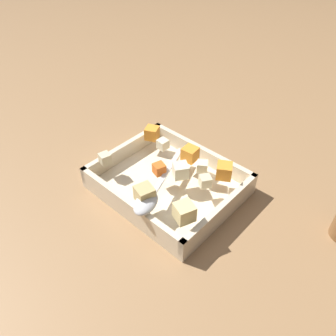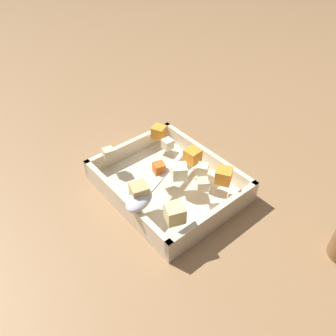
{
  "view_description": "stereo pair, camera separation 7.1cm",
  "coord_description": "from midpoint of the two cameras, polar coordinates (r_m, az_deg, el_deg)",
  "views": [
    {
      "loc": [
        0.35,
        -0.38,
        0.53
      ],
      "look_at": [
        -0.01,
        0.02,
        0.06
      ],
      "focal_mm": 35.67,
      "sensor_mm": 36.0,
      "label": 1
    },
    {
      "loc": [
        0.4,
        -0.33,
        0.53
      ],
      "look_at": [
        -0.01,
        0.02,
        0.06
      ],
      "focal_mm": 35.67,
      "sensor_mm": 36.0,
      "label": 2
    }
  ],
  "objects": [
    {
      "name": "potato_chunk_far_right",
      "position": [
        0.77,
        -3.52,
        4.0
      ],
      "size": [
        0.02,
        0.02,
        0.02
      ],
      "primitive_type": "cube",
      "rotation": [
        0.0,
        0.0,
        1.51
      ],
      "color": "beige",
      "rests_on": "baking_dish"
    },
    {
      "name": "potato_chunk_rim_edge",
      "position": [
        0.71,
        3.06,
        0.15
      ],
      "size": [
        0.03,
        0.03,
        0.02
      ],
      "primitive_type": "cube",
      "rotation": [
        0.0,
        0.0,
        0.6
      ],
      "color": "beige",
      "rests_on": "baking_dish"
    },
    {
      "name": "potato_chunk_heap_side",
      "position": [
        0.69,
        -0.76,
        -0.54
      ],
      "size": [
        0.04,
        0.04,
        0.03
      ],
      "primitive_type": "cube",
      "rotation": [
        0.0,
        0.0,
        0.96
      ],
      "color": "beige",
      "rests_on": "baking_dish"
    },
    {
      "name": "carrot_chunk_under_handle",
      "position": [
        0.69,
        6.73,
        -0.6
      ],
      "size": [
        0.04,
        0.04,
        0.03
      ],
      "primitive_type": "cube",
      "rotation": [
        0.0,
        0.0,
        2.12
      ],
      "color": "orange",
      "rests_on": "baking_dish"
    },
    {
      "name": "carrot_chunk_mid_right",
      "position": [
        0.71,
        -4.12,
        -0.08
      ],
      "size": [
        0.03,
        0.03,
        0.02
      ],
      "primitive_type": "cube",
      "rotation": [
        0.0,
        0.0,
        4.42
      ],
      "color": "orange",
      "rests_on": "baking_dish"
    },
    {
      "name": "potato_chunk_far_left",
      "position": [
        0.75,
        -13.4,
        1.51
      ],
      "size": [
        0.03,
        0.03,
        0.02
      ],
      "primitive_type": "cube",
      "rotation": [
        0.0,
        0.0,
        1.34
      ],
      "color": "beige",
      "rests_on": "baking_dish"
    },
    {
      "name": "potato_chunk_near_spoon",
      "position": [
        0.64,
        -7.17,
        -4.6
      ],
      "size": [
        0.04,
        0.04,
        0.03
      ],
      "primitive_type": "cube",
      "rotation": [
        0.0,
        0.0,
        6.0
      ],
      "color": "tan",
      "rests_on": "baking_dish"
    },
    {
      "name": "potato_chunk_front_center",
      "position": [
        0.61,
        -0.54,
        -7.69
      ],
      "size": [
        0.04,
        0.04,
        0.03
      ],
      "primitive_type": "cube",
      "rotation": [
        0.0,
        0.0,
        2.77
      ],
      "color": "#E0CC89",
      "rests_on": "baking_dish"
    },
    {
      "name": "serving_spoon",
      "position": [
        0.65,
        -6.44,
        -5.32
      ],
      "size": [
        0.1,
        0.22,
        0.02
      ],
      "rotation": [
        0.0,
        0.0,
        1.93
      ],
      "color": "silver",
      "rests_on": "baking_dish"
    },
    {
      "name": "carrot_chunk_near_right",
      "position": [
        0.8,
        -5.28,
        5.88
      ],
      "size": [
        0.04,
        0.04,
        0.03
      ],
      "primitive_type": "cube",
      "rotation": [
        0.0,
        0.0,
        2.0
      ],
      "color": "orange",
      "rests_on": "baking_dish"
    },
    {
      "name": "ground_plane",
      "position": [
        0.74,
        -3.14,
        -4.71
      ],
      "size": [
        4.0,
        4.0,
        0.0
      ],
      "primitive_type": "plane",
      "color": "#936D47"
    },
    {
      "name": "baking_dish",
      "position": [
        0.74,
        -2.74,
        -2.92
      ],
      "size": [
        0.3,
        0.24,
        0.05
      ],
      "color": "beige",
      "rests_on": "ground_plane"
    },
    {
      "name": "carrot_chunk_corner_sw",
      "position": [
        0.74,
        0.91,
        2.41
      ],
      "size": [
        0.03,
        0.03,
        0.03
      ],
      "primitive_type": "cube",
      "rotation": [
        0.0,
        0.0,
        4.8
      ],
      "color": "orange",
      "rests_on": "baking_dish"
    },
    {
      "name": "potato_chunk_corner_se",
      "position": [
        0.67,
        3.42,
        -2.38
      ],
      "size": [
        0.03,
        0.03,
        0.02
      ],
      "primitive_type": "cube",
      "rotation": [
        0.0,
        0.0,
        2.53
      ],
      "color": "beige",
      "rests_on": "baking_dish"
    }
  ]
}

